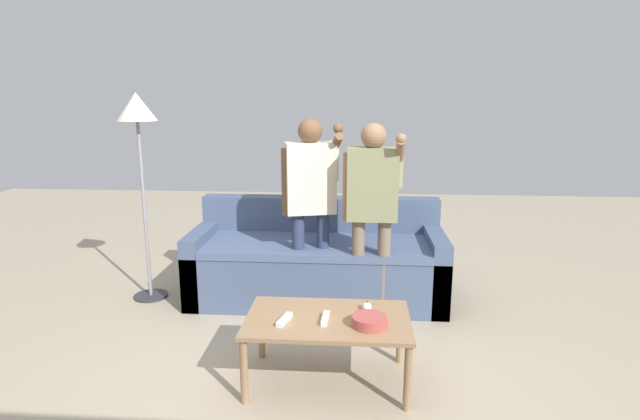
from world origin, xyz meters
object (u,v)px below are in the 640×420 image
object	(u,v)px
player_center	(311,192)
player_right	(372,199)
game_remote_wand_near	(325,319)
game_remote_nunchuk	(367,307)
couch	(318,262)
snack_bowl	(369,321)
coffee_table	(328,325)
game_remote_wand_far	(284,320)
floor_lamp	(138,125)

from	to	relation	value
player_center	player_right	distance (m)	0.49
game_remote_wand_near	player_center	bearing A→B (deg)	99.50
game_remote_nunchuk	game_remote_wand_near	size ratio (longest dim) A/B	0.54
game_remote_nunchuk	player_right	world-z (taller)	player_right
couch	game_remote_wand_near	distance (m)	1.39
snack_bowl	game_remote_wand_near	world-z (taller)	snack_bowl
coffee_table	game_remote_wand_near	size ratio (longest dim) A/B	5.91
game_remote_wand_near	game_remote_wand_far	distance (m)	0.24
player_center	game_remote_wand_near	xyz separation A→B (m)	(0.19, -1.11, -0.53)
couch	game_remote_wand_near	size ratio (longest dim) A/B	12.82
player_center	game_remote_wand_near	bearing A→B (deg)	-80.50
floor_lamp	game_remote_wand_far	bearing A→B (deg)	-43.62
coffee_table	game_remote_nunchuk	world-z (taller)	game_remote_nunchuk
couch	game_remote_wand_far	size ratio (longest dim) A/B	12.62
coffee_table	player_right	world-z (taller)	player_right
game_remote_nunchuk	snack_bowl	bearing A→B (deg)	-87.36
snack_bowl	game_remote_wand_near	distance (m)	0.26
couch	floor_lamp	xyz separation A→B (m)	(-1.41, -0.14, 1.15)
game_remote_wand_far	game_remote_nunchuk	bearing A→B (deg)	22.83
coffee_table	floor_lamp	size ratio (longest dim) A/B	0.56
game_remote_wand_near	player_right	bearing A→B (deg)	73.72
couch	game_remote_nunchuk	bearing A→B (deg)	-72.02
player_center	game_remote_wand_far	world-z (taller)	player_center
couch	game_remote_wand_far	world-z (taller)	couch
coffee_table	player_center	bearing A→B (deg)	100.48
snack_bowl	game_remote_wand_near	size ratio (longest dim) A/B	1.22
player_center	game_remote_wand_near	world-z (taller)	player_center
coffee_table	game_remote_wand_far	xyz separation A→B (m)	(-0.24, -0.08, 0.06)
game_remote_nunchuk	player_center	distance (m)	1.16
floor_lamp	couch	bearing A→B (deg)	5.55
couch	player_right	size ratio (longest dim) A/B	1.40
player_right	game_remote_wand_far	size ratio (longest dim) A/B	9.02
player_right	game_remote_wand_near	world-z (taller)	player_right
game_remote_wand_near	game_remote_wand_far	bearing A→B (deg)	-172.16
snack_bowl	game_remote_wand_far	xyz separation A→B (m)	(-0.48, 0.02, -0.01)
coffee_table	floor_lamp	xyz separation A→B (m)	(-1.58, 1.19, 1.09)
snack_bowl	player_center	bearing A→B (deg)	110.60
game_remote_nunchuk	couch	bearing A→B (deg)	107.98
game_remote_wand_near	floor_lamp	bearing A→B (deg)	141.67
couch	game_remote_wand_near	xyz separation A→B (m)	(0.15, -1.38, 0.13)
player_right	game_remote_wand_near	size ratio (longest dim) A/B	9.17
couch	floor_lamp	bearing A→B (deg)	-174.45
player_right	game_remote_nunchuk	bearing A→B (deg)	-93.03
player_right	game_remote_wand_near	distance (m)	1.13
coffee_table	game_remote_nunchuk	bearing A→B (deg)	27.93
couch	coffee_table	world-z (taller)	couch
game_remote_wand_far	player_center	bearing A→B (deg)	87.64
coffee_table	game_remote_wand_far	bearing A→B (deg)	-162.33
floor_lamp	game_remote_wand_far	distance (m)	2.11
snack_bowl	player_right	distance (m)	1.13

